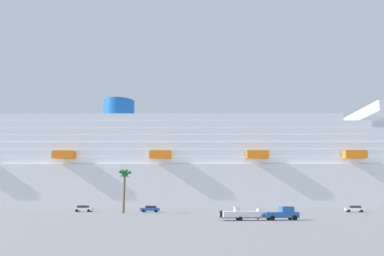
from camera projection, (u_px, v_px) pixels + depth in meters
name	position (u px, v px, depth m)	size (l,w,h in m)	color
ground_plane	(214.00, 209.00, 107.83)	(600.00, 600.00, 0.00)	gray
cruise_ship	(216.00, 170.00, 148.41)	(303.00, 42.97, 55.83)	white
pickup_truck	(282.00, 214.00, 57.91)	(5.81, 2.84, 2.20)	#2659A5
small_boat_on_trailer	(245.00, 214.00, 57.19)	(8.40, 2.80, 2.15)	#595960
palm_tree	(124.00, 179.00, 83.23)	(3.21, 3.05, 10.11)	brown
parked_car_white_van	(84.00, 208.00, 89.57)	(4.66, 2.17, 1.58)	white
parked_car_blue_suv	(150.00, 209.00, 87.52)	(4.72, 2.19, 1.58)	#264C99
parked_car_silver_sedan	(355.00, 209.00, 87.68)	(4.74, 2.66, 1.58)	silver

